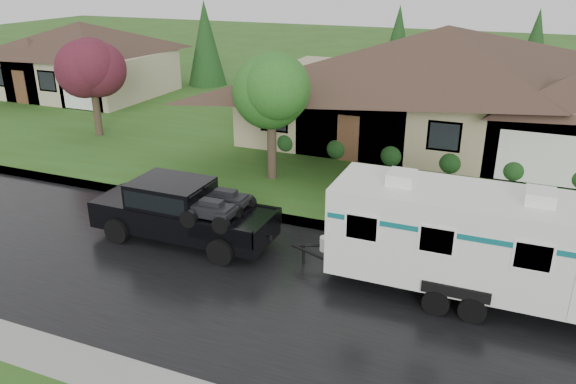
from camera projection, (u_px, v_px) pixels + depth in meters
name	position (u px, v px, depth m)	size (l,w,h in m)	color
ground	(300.00, 257.00, 17.32)	(140.00, 140.00, 0.00)	#2D5219
road	(274.00, 288.00, 15.61)	(140.00, 8.00, 0.01)	black
curb	(324.00, 226.00, 19.22)	(140.00, 0.50, 0.15)	gray
lawn	(402.00, 132.00, 30.14)	(140.00, 26.00, 0.15)	#2D5219
house_main	(450.00, 72.00, 27.02)	(19.44, 10.80, 6.90)	tan
house_far	(84.00, 52.00, 37.52)	(10.80, 8.64, 5.80)	tan
tree_left_green	(271.00, 90.00, 22.01)	(3.21, 3.21, 5.31)	#382B1E
tree_red	(91.00, 67.00, 28.01)	(3.04, 3.04, 5.03)	#382B1E
shrub_row	(421.00, 157.00, 24.34)	(13.60, 1.00, 1.00)	#143814
pickup_truck	(180.00, 209.00, 18.06)	(5.98, 2.27, 1.99)	black
travel_trailer	(466.00, 237.00, 14.67)	(7.38, 2.59, 3.31)	white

